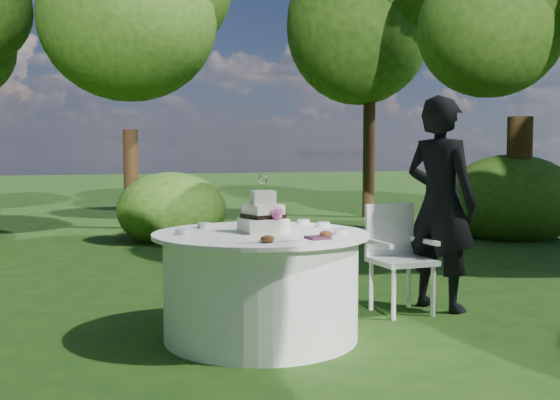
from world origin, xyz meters
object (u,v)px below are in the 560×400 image
Objects in this scene: guest at (440,203)px; chair at (397,250)px; table at (261,285)px; napkins at (318,238)px; cake at (263,216)px.

guest reaches higher than chair.
table is 1.72× the size of chair.
guest is at bearing 25.66° from napkins.
napkins is 0.67m from table.
guest is 1.17× the size of table.
cake is at bearing -167.52° from chair.
napkins is 0.09× the size of table.
guest is at bearing 7.67° from table.
chair reaches higher than napkins.
cake is 0.46× the size of chair.
table is (-1.73, -0.23, -0.52)m from guest.
napkins reaches higher than table.
napkins is at bearing 95.56° from guest.
chair is at bearing 13.14° from table.
chair is at bearing 57.64° from guest.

